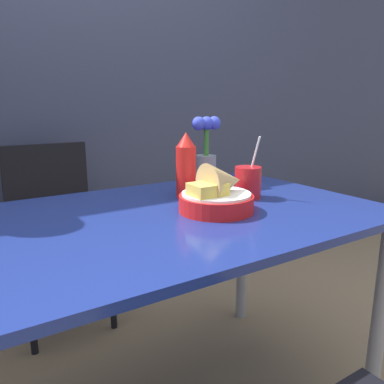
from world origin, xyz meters
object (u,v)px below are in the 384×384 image
chair_far_window (54,216)px  flower_vase (206,154)px  ketchup_bottle (186,166)px  food_basket (219,194)px  drink_cup (248,183)px

chair_far_window → flower_vase: 0.85m
ketchup_bottle → food_basket: bearing=-93.3°
food_basket → flower_vase: bearing=61.9°
drink_cup → flower_vase: flower_vase is taller
chair_far_window → drink_cup: bearing=-60.5°
food_basket → drink_cup: (0.18, 0.08, -0.00)m
food_basket → flower_vase: size_ratio=0.83×
flower_vase → ketchup_bottle: bearing=-147.6°
ketchup_bottle → drink_cup: size_ratio=1.01×
drink_cup → flower_vase: (-0.02, 0.23, 0.08)m
food_basket → drink_cup: 0.20m
chair_far_window → flower_vase: (0.46, -0.63, 0.34)m
flower_vase → drink_cup: bearing=-84.7°
chair_far_window → food_basket: size_ratio=3.75×
chair_far_window → drink_cup: size_ratio=3.84×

